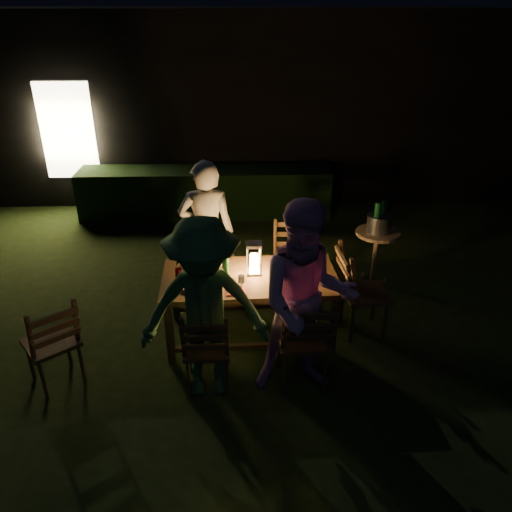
{
  "coord_description": "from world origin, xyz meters",
  "views": [
    {
      "loc": [
        0.11,
        -4.32,
        3.3
      ],
      "look_at": [
        0.26,
        0.44,
        0.86
      ],
      "focal_mm": 35.0,
      "sensor_mm": 36.0,
      "label": 1
    }
  ],
  "objects_px": {
    "chair_far_left": "(209,279)",
    "chair_near_right": "(303,354)",
    "person_opp_left": "(204,311)",
    "bottle_table": "(225,265)",
    "chair_near_left": "(207,361)",
    "chair_spare": "(55,357)",
    "chair_far_right": "(291,276)",
    "chair_end": "(362,306)",
    "person_opp_right": "(306,301)",
    "bottle_bucket_b": "(383,218)",
    "bottle_bucket_a": "(376,221)",
    "dining_table": "(250,282)",
    "lantern": "(254,260)",
    "person_house_side": "(207,233)",
    "ice_bucket": "(379,223)",
    "side_table": "(377,238)"
  },
  "relations": [
    {
      "from": "chair_far_left",
      "to": "chair_near_right",
      "type": "bearing_deg",
      "value": 116.6
    },
    {
      "from": "person_opp_left",
      "to": "bottle_table",
      "type": "xyz_separation_m",
      "value": [
        0.16,
        0.83,
        0.01
      ]
    },
    {
      "from": "chair_near_left",
      "to": "bottle_table",
      "type": "bearing_deg",
      "value": 76.96
    },
    {
      "from": "chair_spare",
      "to": "bottle_table",
      "type": "xyz_separation_m",
      "value": [
        1.61,
        0.69,
        0.59
      ]
    },
    {
      "from": "chair_far_right",
      "to": "chair_near_left",
      "type": "bearing_deg",
      "value": 62.65
    },
    {
      "from": "chair_end",
      "to": "person_opp_right",
      "type": "height_order",
      "value": "person_opp_right"
    },
    {
      "from": "chair_spare",
      "to": "bottle_bucket_b",
      "type": "height_order",
      "value": "bottle_bucket_b"
    },
    {
      "from": "person_opp_right",
      "to": "bottle_bucket_b",
      "type": "relative_size",
      "value": 5.87
    },
    {
      "from": "bottle_bucket_a",
      "to": "dining_table",
      "type": "bearing_deg",
      "value": -145.86
    },
    {
      "from": "chair_far_left",
      "to": "lantern",
      "type": "relative_size",
      "value": 2.76
    },
    {
      "from": "chair_spare",
      "to": "person_house_side",
      "type": "distance_m",
      "value": 2.11
    },
    {
      "from": "chair_near_right",
      "to": "ice_bucket",
      "type": "height_order",
      "value": "chair_near_right"
    },
    {
      "from": "chair_far_left",
      "to": "lantern",
      "type": "height_order",
      "value": "lantern"
    },
    {
      "from": "bottle_bucket_b",
      "to": "bottle_table",
      "type": "bearing_deg",
      "value": -148.95
    },
    {
      "from": "chair_end",
      "to": "lantern",
      "type": "relative_size",
      "value": 3.05
    },
    {
      "from": "bottle_table",
      "to": "ice_bucket",
      "type": "xyz_separation_m",
      "value": [
        1.87,
        1.12,
        -0.05
      ]
    },
    {
      "from": "person_house_side",
      "to": "person_opp_right",
      "type": "relative_size",
      "value": 0.94
    },
    {
      "from": "dining_table",
      "to": "bottle_bucket_a",
      "type": "height_order",
      "value": "bottle_bucket_a"
    },
    {
      "from": "chair_near_left",
      "to": "bottle_table",
      "type": "height_order",
      "value": "bottle_table"
    },
    {
      "from": "person_opp_left",
      "to": "lantern",
      "type": "relative_size",
      "value": 5.04
    },
    {
      "from": "chair_spare",
      "to": "side_table",
      "type": "distance_m",
      "value": 3.94
    },
    {
      "from": "bottle_bucket_b",
      "to": "person_house_side",
      "type": "bearing_deg",
      "value": -170.86
    },
    {
      "from": "chair_spare",
      "to": "bottle_bucket_a",
      "type": "height_order",
      "value": "bottle_bucket_a"
    },
    {
      "from": "chair_end",
      "to": "ice_bucket",
      "type": "xyz_separation_m",
      "value": [
        0.4,
        1.05,
        0.53
      ]
    },
    {
      "from": "chair_near_right",
      "to": "chair_spare",
      "type": "bearing_deg",
      "value": 176.38
    },
    {
      "from": "person_opp_right",
      "to": "chair_end",
      "type": "bearing_deg",
      "value": 46.48
    },
    {
      "from": "bottle_bucket_b",
      "to": "person_opp_left",
      "type": "bearing_deg",
      "value": -136.42
    },
    {
      "from": "chair_near_left",
      "to": "person_opp_left",
      "type": "relative_size",
      "value": 0.54
    },
    {
      "from": "side_table",
      "to": "chair_far_left",
      "type": "bearing_deg",
      "value": -170.38
    },
    {
      "from": "chair_far_left",
      "to": "chair_far_right",
      "type": "distance_m",
      "value": 1.0
    },
    {
      "from": "chair_end",
      "to": "ice_bucket",
      "type": "bearing_deg",
      "value": 154.78
    },
    {
      "from": "person_opp_left",
      "to": "chair_far_left",
      "type": "bearing_deg",
      "value": 90.05
    },
    {
      "from": "chair_far_right",
      "to": "ice_bucket",
      "type": "bearing_deg",
      "value": -161.02
    },
    {
      "from": "person_opp_right",
      "to": "chair_near_right",
      "type": "bearing_deg",
      "value": 90.08
    },
    {
      "from": "bottle_bucket_a",
      "to": "person_house_side",
      "type": "bearing_deg",
      "value": -172.61
    },
    {
      "from": "chair_end",
      "to": "person_opp_left",
      "type": "relative_size",
      "value": 0.61
    },
    {
      "from": "person_opp_left",
      "to": "bottle_table",
      "type": "bearing_deg",
      "value": 76.29
    },
    {
      "from": "chair_near_right",
      "to": "side_table",
      "type": "height_order",
      "value": "chair_near_right"
    },
    {
      "from": "dining_table",
      "to": "person_opp_right",
      "type": "height_order",
      "value": "person_opp_right"
    },
    {
      "from": "chair_near_right",
      "to": "chair_spare",
      "type": "relative_size",
      "value": 1.05
    },
    {
      "from": "chair_end",
      "to": "chair_spare",
      "type": "xyz_separation_m",
      "value": [
        -3.09,
        -0.75,
        -0.02
      ]
    },
    {
      "from": "person_house_side",
      "to": "person_opp_left",
      "type": "height_order",
      "value": "same"
    },
    {
      "from": "chair_far_left",
      "to": "lantern",
      "type": "xyz_separation_m",
      "value": [
        0.53,
        -0.7,
        0.62
      ]
    },
    {
      "from": "chair_end",
      "to": "chair_spare",
      "type": "relative_size",
      "value": 1.07
    },
    {
      "from": "chair_near_left",
      "to": "chair_end",
      "type": "distance_m",
      "value": 1.85
    },
    {
      "from": "chair_far_right",
      "to": "chair_far_left",
      "type": "bearing_deg",
      "value": 5.74
    },
    {
      "from": "chair_far_right",
      "to": "ice_bucket",
      "type": "distance_m",
      "value": 1.27
    },
    {
      "from": "dining_table",
      "to": "chair_far_right",
      "type": "distance_m",
      "value": 1.02
    },
    {
      "from": "dining_table",
      "to": "side_table",
      "type": "xyz_separation_m",
      "value": [
        1.62,
        1.11,
        -0.03
      ]
    },
    {
      "from": "chair_near_left",
      "to": "person_house_side",
      "type": "xyz_separation_m",
      "value": [
        -0.07,
        1.59,
        0.59
      ]
    }
  ]
}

